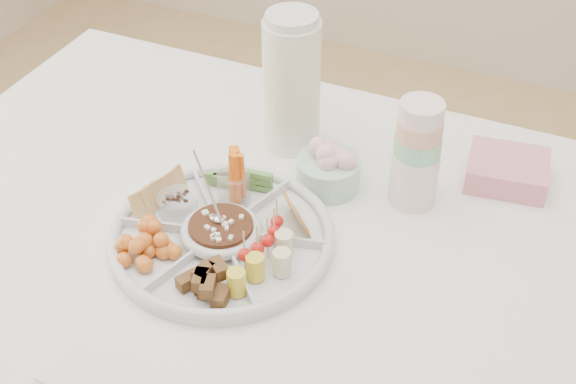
% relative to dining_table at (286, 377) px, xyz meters
% --- Properties ---
extents(dining_table, '(1.52, 1.02, 0.76)m').
position_rel_dining_table_xyz_m(dining_table, '(0.00, 0.00, 0.00)').
color(dining_table, white).
rests_on(dining_table, floor).
extents(party_tray, '(0.46, 0.46, 0.04)m').
position_rel_dining_table_xyz_m(party_tray, '(-0.10, -0.05, 0.40)').
color(party_tray, silver).
rests_on(party_tray, dining_table).
extents(bean_dip, '(0.13, 0.13, 0.04)m').
position_rel_dining_table_xyz_m(bean_dip, '(-0.10, -0.05, 0.41)').
color(bean_dip, '#5B2C1D').
rests_on(bean_dip, party_tray).
extents(tortillas, '(0.12, 0.12, 0.06)m').
position_rel_dining_table_xyz_m(tortillas, '(-0.00, 0.04, 0.42)').
color(tortillas, tan).
rests_on(tortillas, party_tray).
extents(carrot_cucumber, '(0.14, 0.14, 0.11)m').
position_rel_dining_table_xyz_m(carrot_cucumber, '(-0.13, 0.07, 0.44)').
color(carrot_cucumber, orange).
rests_on(carrot_cucumber, party_tray).
extents(pita_raisins, '(0.12, 0.12, 0.05)m').
position_rel_dining_table_xyz_m(pita_raisins, '(-0.22, -0.02, 0.42)').
color(pita_raisins, beige).
rests_on(pita_raisins, party_tray).
extents(cherries, '(0.14, 0.14, 0.05)m').
position_rel_dining_table_xyz_m(cherries, '(-0.19, -0.14, 0.42)').
color(cherries, '#D36932').
rests_on(cherries, party_tray).
extents(granola_chunks, '(0.12, 0.12, 0.04)m').
position_rel_dining_table_xyz_m(granola_chunks, '(-0.06, -0.18, 0.42)').
color(granola_chunks, brown).
rests_on(granola_chunks, party_tray).
extents(banana_tomato, '(0.12, 0.12, 0.08)m').
position_rel_dining_table_xyz_m(banana_tomato, '(0.03, -0.09, 0.44)').
color(banana_tomato, '#E3D872').
rests_on(banana_tomato, party_tray).
extents(cup_stack, '(0.10, 0.10, 0.24)m').
position_rel_dining_table_xyz_m(cup_stack, '(0.17, 0.20, 0.50)').
color(cup_stack, silver).
rests_on(cup_stack, dining_table).
extents(thermos, '(0.13, 0.13, 0.29)m').
position_rel_dining_table_xyz_m(thermos, '(-0.11, 0.27, 0.52)').
color(thermos, white).
rests_on(thermos, dining_table).
extents(flower_bowl, '(0.12, 0.12, 0.09)m').
position_rel_dining_table_xyz_m(flower_bowl, '(0.01, 0.17, 0.42)').
color(flower_bowl, silver).
rests_on(flower_bowl, dining_table).
extents(napkin_stack, '(0.16, 0.15, 0.05)m').
position_rel_dining_table_xyz_m(napkin_stack, '(0.31, 0.32, 0.40)').
color(napkin_stack, pink).
rests_on(napkin_stack, dining_table).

